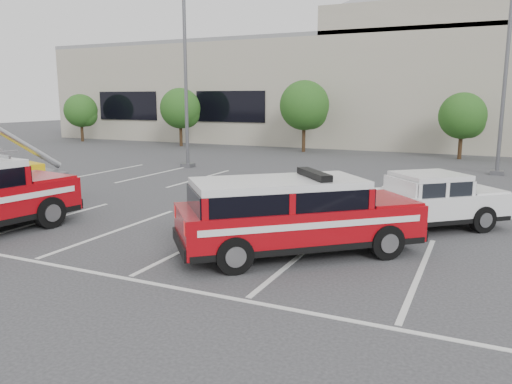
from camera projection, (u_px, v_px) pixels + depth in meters
ground at (199, 243)px, 12.72m from camera, size 120.00×120.00×0.00m
stall_markings at (269, 208)px, 16.73m from camera, size 23.00×15.00×0.01m
convention_building at (406, 85)px, 40.17m from camera, size 60.00×16.99×13.20m
tree_far_left at (82, 112)px, 42.22m from camera, size 2.77×2.77×3.99m
tree_left at (182, 110)px, 38.03m from camera, size 3.07×3.07×4.42m
tree_mid_left at (306, 107)px, 33.84m from camera, size 3.37×3.37×4.85m
tree_mid_right at (464, 117)px, 29.80m from camera, size 2.77×2.77×3.99m
light_pole_left at (185, 68)px, 25.77m from camera, size 0.90×0.60×10.24m
light_pole_mid at (506, 64)px, 23.13m from camera, size 0.90×0.60×10.24m
fire_chief_suv at (294, 221)px, 11.68m from camera, size 5.55×5.19×1.96m
white_pickup at (415, 207)px, 13.93m from camera, size 5.03×4.72×1.58m
utility_rig at (3, 187)px, 17.15m from camera, size 4.02×3.97×3.17m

